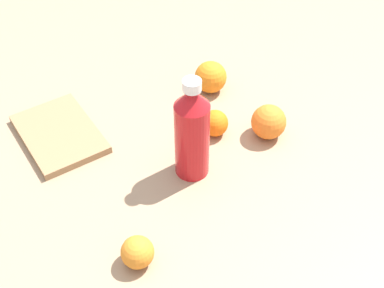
{
  "coord_description": "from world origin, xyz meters",
  "views": [
    {
      "loc": [
        -0.68,
        0.39,
        0.87
      ],
      "look_at": [
        0.02,
        0.01,
        0.08
      ],
      "focal_mm": 49.83,
      "sensor_mm": 36.0,
      "label": 1
    }
  ],
  "objects_px": {
    "water_bottle": "(192,132)",
    "orange_1": "(137,252)",
    "cutting_board": "(59,134)",
    "orange_0": "(269,122)",
    "orange_3": "(211,77)",
    "orange_2": "(215,123)"
  },
  "relations": [
    {
      "from": "orange_0",
      "to": "orange_2",
      "type": "height_order",
      "value": "orange_0"
    },
    {
      "from": "water_bottle",
      "to": "orange_2",
      "type": "height_order",
      "value": "water_bottle"
    },
    {
      "from": "orange_0",
      "to": "orange_3",
      "type": "distance_m",
      "value": 0.21
    },
    {
      "from": "orange_0",
      "to": "orange_1",
      "type": "bearing_deg",
      "value": 112.62
    },
    {
      "from": "orange_0",
      "to": "water_bottle",
      "type": "bearing_deg",
      "value": 93.54
    },
    {
      "from": "water_bottle",
      "to": "orange_2",
      "type": "bearing_deg",
      "value": 38.02
    },
    {
      "from": "water_bottle",
      "to": "cutting_board",
      "type": "bearing_deg",
      "value": 133.66
    },
    {
      "from": "orange_1",
      "to": "orange_2",
      "type": "height_order",
      "value": "same"
    },
    {
      "from": "orange_0",
      "to": "orange_3",
      "type": "height_order",
      "value": "same"
    },
    {
      "from": "orange_2",
      "to": "water_bottle",
      "type": "bearing_deg",
      "value": 126.86
    },
    {
      "from": "cutting_board",
      "to": "orange_1",
      "type": "bearing_deg",
      "value": 178.62
    },
    {
      "from": "orange_3",
      "to": "orange_2",
      "type": "bearing_deg",
      "value": 153.32
    },
    {
      "from": "orange_0",
      "to": "orange_1",
      "type": "relative_size",
      "value": 1.29
    },
    {
      "from": "orange_0",
      "to": "cutting_board",
      "type": "xyz_separation_m",
      "value": [
        0.23,
        0.43,
        -0.03
      ]
    },
    {
      "from": "water_bottle",
      "to": "orange_1",
      "type": "height_order",
      "value": "water_bottle"
    },
    {
      "from": "cutting_board",
      "to": "water_bottle",
      "type": "bearing_deg",
      "value": -141.58
    },
    {
      "from": "orange_1",
      "to": "cutting_board",
      "type": "bearing_deg",
      "value": 2.69
    },
    {
      "from": "orange_1",
      "to": "cutting_board",
      "type": "height_order",
      "value": "orange_1"
    },
    {
      "from": "orange_1",
      "to": "orange_2",
      "type": "relative_size",
      "value": 1.01
    },
    {
      "from": "orange_1",
      "to": "water_bottle",
      "type": "bearing_deg",
      "value": -51.95
    },
    {
      "from": "water_bottle",
      "to": "orange_3",
      "type": "relative_size",
      "value": 3.04
    },
    {
      "from": "orange_3",
      "to": "orange_0",
      "type": "bearing_deg",
      "value": -171.22
    }
  ]
}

